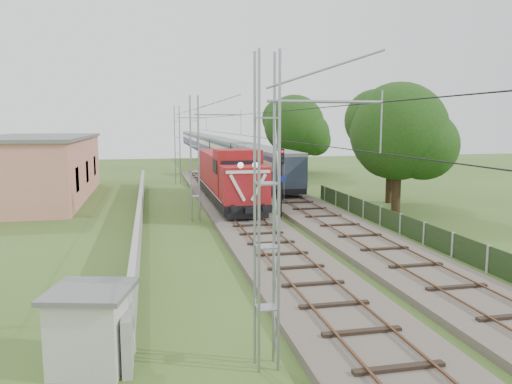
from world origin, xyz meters
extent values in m
plane|color=#39501E|center=(0.00, 0.00, 0.00)|extent=(140.00, 140.00, 0.00)
cube|color=#6B6054|center=(0.00, 7.00, 0.15)|extent=(4.20, 70.00, 0.30)
cube|color=black|center=(0.00, 7.00, 0.35)|extent=(2.40, 70.00, 0.10)
cube|color=brown|center=(-0.85, 7.00, 0.42)|extent=(0.08, 70.00, 0.05)
cube|color=brown|center=(0.85, 7.00, 0.42)|extent=(0.08, 70.00, 0.05)
cube|color=#6B6054|center=(5.00, 20.00, 0.15)|extent=(4.20, 80.00, 0.30)
cube|color=black|center=(5.00, 20.00, 0.35)|extent=(2.40, 80.00, 0.10)
cube|color=brown|center=(4.15, 20.00, 0.42)|extent=(0.08, 80.00, 0.05)
cube|color=brown|center=(5.85, 20.00, 0.42)|extent=(0.08, 80.00, 0.05)
cylinder|color=gray|center=(-1.50, -8.00, 6.80)|extent=(3.00, 0.08, 0.08)
cylinder|color=gray|center=(-1.50, 12.00, 6.80)|extent=(3.00, 0.08, 0.08)
cylinder|color=gray|center=(-1.50, 32.00, 6.80)|extent=(3.00, 0.08, 0.08)
cylinder|color=black|center=(0.00, 12.00, 5.50)|extent=(0.03, 70.00, 0.03)
cylinder|color=black|center=(0.00, 12.00, 6.80)|extent=(0.03, 70.00, 0.03)
cube|color=#9E9E99|center=(-6.50, 12.00, 0.75)|extent=(0.25, 40.00, 1.50)
cube|color=tan|center=(-15.00, 24.00, 2.50)|extent=(8.00, 20.00, 5.00)
cube|color=#606060|center=(-15.00, 24.00, 5.10)|extent=(8.40, 20.40, 0.25)
cube|color=black|center=(-11.05, 18.00, 2.20)|extent=(0.10, 1.60, 1.80)
cube|color=black|center=(-11.05, 24.00, 2.20)|extent=(0.10, 1.60, 1.80)
cube|color=black|center=(-11.05, 30.00, 2.20)|extent=(0.10, 1.60, 1.80)
cube|color=black|center=(8.00, 3.00, 0.60)|extent=(0.05, 32.00, 1.15)
cube|color=#9E9E99|center=(8.00, 18.00, 0.60)|extent=(0.12, 0.12, 1.20)
cube|color=black|center=(0.00, 18.25, 1.01)|extent=(3.03, 17.20, 0.51)
cube|color=black|center=(0.00, 12.69, 0.70)|extent=(2.23, 3.64, 0.51)
cube|color=black|center=(0.00, 23.81, 0.70)|extent=(2.23, 3.64, 0.51)
cube|color=black|center=(0.00, 9.75, 0.60)|extent=(2.63, 0.25, 0.35)
cube|color=maroon|center=(0.00, 10.92, 2.42)|extent=(2.93, 2.53, 2.33)
sphere|color=white|center=(-0.46, 9.70, 3.74)|extent=(0.36, 0.36, 0.36)
sphere|color=white|center=(0.46, 9.70, 3.74)|extent=(0.36, 0.36, 0.36)
cube|color=silver|center=(-0.66, 9.63, 2.37)|extent=(1.02, 0.06, 1.69)
cube|color=silver|center=(0.66, 9.63, 2.37)|extent=(1.02, 0.06, 1.69)
cube|color=silver|center=(0.00, 9.63, 3.33)|extent=(2.73, 0.06, 0.18)
cube|color=maroon|center=(0.00, 13.39, 2.88)|extent=(3.03, 2.43, 3.24)
cube|color=black|center=(0.00, 12.16, 3.38)|extent=(2.53, 0.06, 0.91)
cube|color=maroon|center=(0.00, 20.73, 2.57)|extent=(2.83, 12.24, 2.63)
cylinder|color=black|center=(0.00, 17.64, 4.04)|extent=(0.45, 0.45, 0.40)
cylinder|color=gray|center=(-0.30, 12.58, 4.65)|extent=(0.12, 0.12, 0.35)
cylinder|color=gray|center=(0.30, 12.58, 4.65)|extent=(0.12, 0.12, 0.35)
cube|color=black|center=(5.00, 27.84, 0.87)|extent=(2.69, 20.39, 0.46)
cube|color=#313F51|center=(5.00, 27.84, 2.35)|extent=(2.78, 20.39, 2.50)
cube|color=beige|center=(5.00, 27.84, 2.81)|extent=(2.82, 19.57, 0.69)
cube|color=slate|center=(5.00, 27.84, 3.74)|extent=(2.83, 20.39, 0.32)
cube|color=black|center=(5.00, 49.16, 0.87)|extent=(2.69, 20.39, 0.46)
cube|color=#313F51|center=(5.00, 49.16, 2.35)|extent=(2.78, 20.39, 2.50)
cube|color=beige|center=(5.00, 49.16, 2.81)|extent=(2.82, 19.57, 0.69)
cube|color=slate|center=(5.00, 49.16, 3.74)|extent=(2.83, 20.39, 0.32)
cube|color=black|center=(5.00, 70.47, 0.87)|extent=(2.69, 20.39, 0.46)
cube|color=#313F51|center=(5.00, 70.47, 2.35)|extent=(2.78, 20.39, 2.50)
cube|color=beige|center=(5.00, 70.47, 2.81)|extent=(2.82, 19.57, 0.69)
cube|color=slate|center=(5.00, 70.47, 3.74)|extent=(2.83, 20.39, 0.32)
cube|color=black|center=(5.00, 91.78, 0.87)|extent=(2.69, 20.39, 0.46)
cube|color=#313F51|center=(5.00, 91.78, 2.35)|extent=(2.78, 20.39, 2.50)
cube|color=beige|center=(5.00, 91.78, 2.81)|extent=(2.82, 19.57, 0.69)
cube|color=slate|center=(5.00, 91.78, 3.74)|extent=(2.83, 20.39, 0.32)
cube|color=black|center=(5.00, 113.10, 0.87)|extent=(2.69, 20.39, 0.46)
cube|color=#313F51|center=(5.00, 113.10, 2.35)|extent=(2.78, 20.39, 2.50)
cube|color=beige|center=(5.00, 113.10, 2.81)|extent=(2.82, 19.57, 0.69)
cube|color=slate|center=(5.00, 113.10, 3.74)|extent=(2.83, 20.39, 0.32)
cylinder|color=black|center=(2.68, 11.90, 2.32)|extent=(0.13, 0.13, 4.65)
cube|color=black|center=(2.68, 11.76, 4.09)|extent=(0.37, 0.29, 1.02)
sphere|color=red|center=(2.68, 11.65, 4.41)|extent=(0.17, 0.17, 0.17)
sphere|color=black|center=(2.68, 11.65, 4.09)|extent=(0.17, 0.17, 0.17)
sphere|color=black|center=(2.68, 11.65, 3.76)|extent=(0.17, 0.17, 0.17)
cube|color=navy|center=(2.73, 11.79, 2.60)|extent=(0.50, 0.20, 0.37)
cube|color=beige|center=(-7.40, -7.07, 0.97)|extent=(2.14, 2.14, 1.95)
cube|color=#606060|center=(-7.40, -7.07, 2.04)|extent=(2.47, 2.47, 0.13)
cylinder|color=#3C2B18|center=(10.77, 11.41, 2.03)|extent=(0.62, 0.62, 4.05)
sphere|color=#12370F|center=(10.77, 11.41, 5.71)|extent=(6.63, 6.63, 6.63)
sphere|color=#12370F|center=(12.10, 10.42, 4.79)|extent=(4.64, 4.64, 4.64)
sphere|color=#12370F|center=(9.61, 12.57, 6.45)|extent=(4.31, 4.31, 4.31)
cylinder|color=#3C2B18|center=(12.58, 16.05, 1.66)|extent=(0.49, 0.49, 3.31)
sphere|color=#12370F|center=(12.58, 16.05, 4.67)|extent=(5.42, 5.42, 5.42)
sphere|color=#12370F|center=(13.66, 15.23, 3.91)|extent=(3.79, 3.79, 3.79)
sphere|color=#12370F|center=(11.63, 16.99, 5.27)|extent=(3.52, 3.52, 3.52)
cylinder|color=#3C2B18|center=(10.68, 36.16, 2.13)|extent=(0.56, 0.56, 4.27)
sphere|color=#12370F|center=(10.68, 36.16, 6.02)|extent=(6.99, 6.99, 6.99)
sphere|color=#12370F|center=(12.07, 35.11, 5.05)|extent=(4.89, 4.89, 4.89)
sphere|color=#12370F|center=(9.45, 37.38, 6.79)|extent=(4.54, 4.54, 4.54)
cylinder|color=#3C2B18|center=(13.61, 41.38, 1.74)|extent=(0.52, 0.52, 3.47)
sphere|color=#12370F|center=(13.61, 41.38, 4.90)|extent=(5.69, 5.69, 5.69)
sphere|color=#12370F|center=(14.75, 40.53, 4.11)|extent=(3.98, 3.98, 3.98)
sphere|color=#12370F|center=(12.61, 42.37, 5.53)|extent=(3.70, 3.70, 3.70)
camera|label=1|loc=(-5.81, -19.88, 6.28)|focal=35.00mm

